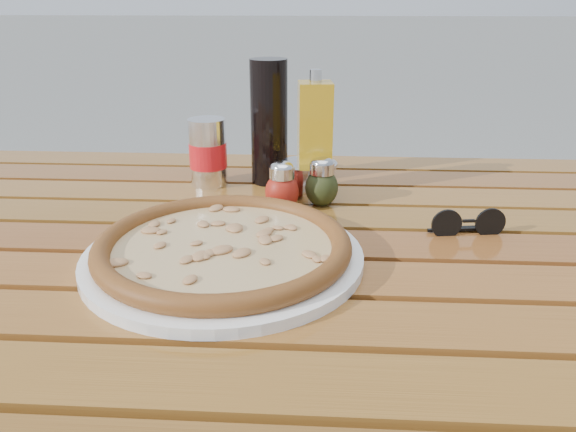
# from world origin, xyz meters

# --- Properties ---
(table) EXTENTS (1.40, 0.90, 0.75)m
(table) POSITION_xyz_m (0.00, -0.00, 0.67)
(table) COLOR #321E0B
(table) RESTS_ON ground
(plate) EXTENTS (0.40, 0.40, 0.01)m
(plate) POSITION_xyz_m (-0.08, -0.07, 0.76)
(plate) COLOR white
(plate) RESTS_ON table
(pizza) EXTENTS (0.41, 0.41, 0.03)m
(pizza) POSITION_xyz_m (-0.08, -0.07, 0.77)
(pizza) COLOR beige
(pizza) RESTS_ON plate
(pepper_shaker) EXTENTS (0.06, 0.06, 0.08)m
(pepper_shaker) POSITION_xyz_m (-0.02, 0.12, 0.79)
(pepper_shaker) COLOR #AE2213
(pepper_shaker) RESTS_ON table
(oregano_shaker) EXTENTS (0.06, 0.06, 0.08)m
(oregano_shaker) POSITION_xyz_m (0.05, 0.15, 0.79)
(oregano_shaker) COLOR #343C18
(oregano_shaker) RESTS_ON table
(dark_bottle) EXTENTS (0.07, 0.07, 0.22)m
(dark_bottle) POSITION_xyz_m (-0.05, 0.27, 0.86)
(dark_bottle) COLOR black
(dark_bottle) RESTS_ON table
(soda_can) EXTENTS (0.08, 0.08, 0.12)m
(soda_can) POSITION_xyz_m (-0.16, 0.24, 0.81)
(soda_can) COLOR silver
(soda_can) RESTS_ON table
(olive_oil_cruet) EXTENTS (0.06, 0.06, 0.21)m
(olive_oil_cruet) POSITION_xyz_m (0.03, 0.21, 0.85)
(olive_oil_cruet) COLOR #B18412
(olive_oil_cruet) RESTS_ON table
(parmesan_tin) EXTENTS (0.13, 0.13, 0.07)m
(parmesan_tin) POSITION_xyz_m (0.02, 0.19, 0.78)
(parmesan_tin) COLOR silver
(parmesan_tin) RESTS_ON table
(sunglasses) EXTENTS (0.11, 0.04, 0.04)m
(sunglasses) POSITION_xyz_m (0.26, 0.04, 0.77)
(sunglasses) COLOR black
(sunglasses) RESTS_ON table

